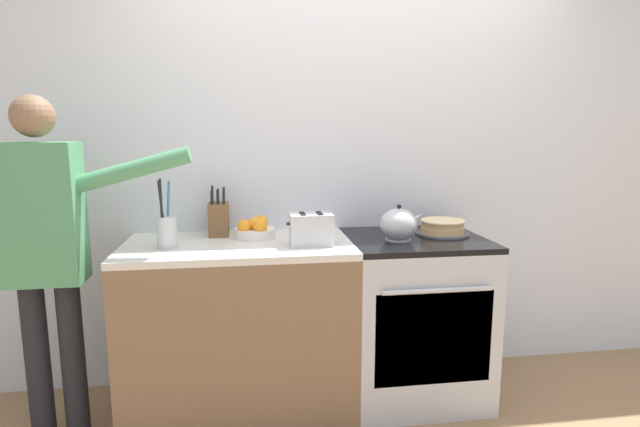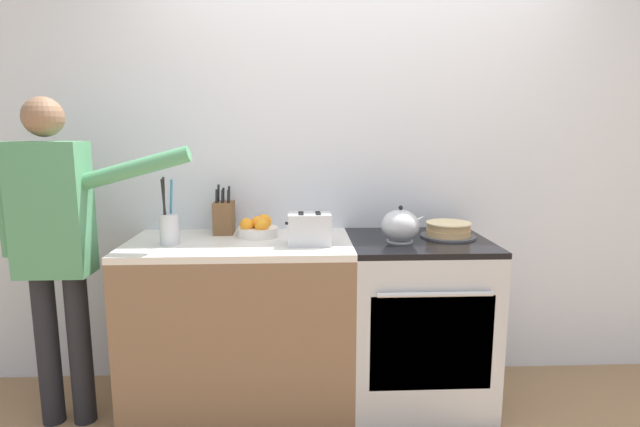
% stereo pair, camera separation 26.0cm
% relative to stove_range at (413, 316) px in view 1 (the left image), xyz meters
% --- Properties ---
extents(wall_back, '(8.00, 0.04, 2.60)m').
position_rel_stove_range_xyz_m(wall_back, '(-0.30, 0.35, 0.84)').
color(wall_back, silver).
rests_on(wall_back, ground_plane).
extents(counter_cabinet, '(1.18, 0.66, 0.91)m').
position_rel_stove_range_xyz_m(counter_cabinet, '(-0.96, 0.00, -0.00)').
color(counter_cabinet, brown).
rests_on(counter_cabinet, ground_plane).
extents(stove_range, '(0.74, 0.69, 0.91)m').
position_rel_stove_range_xyz_m(stove_range, '(0.00, 0.00, 0.00)').
color(stove_range, '#B7BABF').
rests_on(stove_range, ground_plane).
extents(layer_cake, '(0.30, 0.30, 0.08)m').
position_rel_stove_range_xyz_m(layer_cake, '(0.17, 0.05, 0.50)').
color(layer_cake, '#4C4C51').
rests_on(layer_cake, stove_range).
extents(tea_kettle, '(0.24, 0.20, 0.19)m').
position_rel_stove_range_xyz_m(tea_kettle, '(-0.11, -0.05, 0.54)').
color(tea_kettle, '#B7BABF').
rests_on(tea_kettle, stove_range).
extents(knife_block, '(0.11, 0.16, 0.27)m').
position_rel_stove_range_xyz_m(knife_block, '(-1.07, 0.21, 0.55)').
color(knife_block, brown).
rests_on(knife_block, counter_cabinet).
extents(utensil_crock, '(0.10, 0.10, 0.35)m').
position_rel_stove_range_xyz_m(utensil_crock, '(-1.31, -0.06, 0.54)').
color(utensil_crock, '#B7BABF').
rests_on(utensil_crock, counter_cabinet).
extents(fruit_bowl, '(0.22, 0.22, 0.12)m').
position_rel_stove_range_xyz_m(fruit_bowl, '(-0.87, 0.11, 0.50)').
color(fruit_bowl, silver).
rests_on(fruit_bowl, counter_cabinet).
extents(toaster, '(0.23, 0.15, 0.17)m').
position_rel_stove_range_xyz_m(toaster, '(-0.59, -0.10, 0.54)').
color(toaster, '#B7BABF').
rests_on(toaster, counter_cabinet).
extents(person_baker, '(0.93, 0.20, 1.65)m').
position_rel_stove_range_xyz_m(person_baker, '(-1.83, -0.15, 0.53)').
color(person_baker, black).
rests_on(person_baker, ground_plane).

